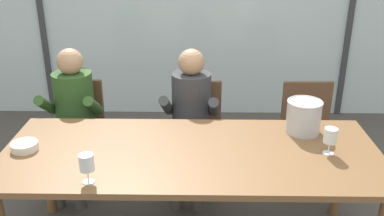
% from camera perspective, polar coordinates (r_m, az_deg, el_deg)
% --- Properties ---
extents(ground, '(14.00, 14.00, 0.00)m').
position_cam_1_polar(ground, '(4.00, 0.16, -8.38)').
color(ground, '#4C4742').
extents(window_glass_panel, '(7.62, 0.03, 2.60)m').
position_cam_1_polar(window_glass_panel, '(4.86, 0.41, 13.72)').
color(window_glass_panel, silver).
rests_on(window_glass_panel, ground).
extents(window_mullion_left, '(0.06, 0.06, 2.60)m').
position_cam_1_polar(window_mullion_left, '(5.15, -19.57, 12.97)').
color(window_mullion_left, '#38383D').
rests_on(window_mullion_left, ground).
extents(window_mullion_right, '(0.06, 0.06, 2.60)m').
position_cam_1_polar(window_mullion_right, '(5.12, 20.50, 12.80)').
color(window_mullion_right, '#38383D').
rests_on(window_mullion_right, ground).
extents(dining_table, '(2.42, 0.98, 0.76)m').
position_cam_1_polar(dining_table, '(2.79, -0.12, -6.97)').
color(dining_table, brown).
rests_on(dining_table, ground).
extents(chair_near_curtain, '(0.45, 0.45, 0.88)m').
position_cam_1_polar(chair_near_curtain, '(3.82, -14.96, -2.10)').
color(chair_near_curtain, brown).
rests_on(chair_near_curtain, ground).
extents(chair_left_of_center, '(0.45, 0.45, 0.88)m').
position_cam_1_polar(chair_left_of_center, '(3.65, 0.65, -2.43)').
color(chair_left_of_center, brown).
rests_on(chair_left_of_center, ground).
extents(chair_center, '(0.45, 0.45, 0.88)m').
position_cam_1_polar(chair_center, '(3.77, 15.10, -2.43)').
color(chair_center, brown).
rests_on(chair_center, ground).
extents(person_olive_shirt, '(0.47, 0.61, 1.20)m').
position_cam_1_polar(person_olive_shirt, '(3.62, -15.57, -0.59)').
color(person_olive_shirt, '#2D5123').
rests_on(person_olive_shirt, ground).
extents(person_charcoal_jacket, '(0.48, 0.63, 1.20)m').
position_cam_1_polar(person_charcoal_jacket, '(3.47, -0.20, -0.72)').
color(person_charcoal_jacket, '#38383D').
rests_on(person_charcoal_jacket, ground).
extents(ice_bucket_primary, '(0.24, 0.24, 0.23)m').
position_cam_1_polar(ice_bucket_primary, '(3.05, 14.62, -1.07)').
color(ice_bucket_primary, '#B7B7BC').
rests_on(ice_bucket_primary, dining_table).
extents(tasting_bowl, '(0.17, 0.17, 0.05)m').
position_cam_1_polar(tasting_bowl, '(2.96, -21.32, -4.70)').
color(tasting_bowl, silver).
rests_on(tasting_bowl, dining_table).
extents(wine_glass_by_left_taster, '(0.08, 0.08, 0.17)m').
position_cam_1_polar(wine_glass_by_left_taster, '(2.45, -13.81, -7.21)').
color(wine_glass_by_left_taster, silver).
rests_on(wine_glass_by_left_taster, dining_table).
extents(wine_glass_near_bucket, '(0.08, 0.08, 0.17)m').
position_cam_1_polar(wine_glass_near_bucket, '(2.81, 17.90, -3.65)').
color(wine_glass_near_bucket, silver).
rests_on(wine_glass_near_bucket, dining_table).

